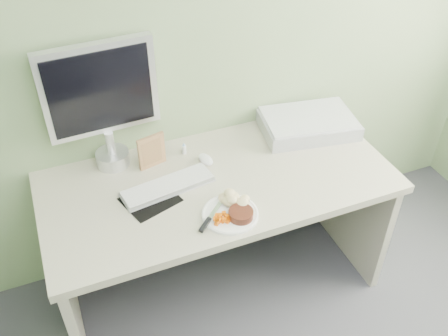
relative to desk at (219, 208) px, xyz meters
name	(u,v)px	position (x,y,z in m)	size (l,w,h in m)	color
wall_back	(186,18)	(0.00, 0.38, 0.80)	(3.50, 3.50, 0.00)	gray
desk	(219,208)	(0.00, 0.00, 0.00)	(1.60, 0.75, 0.73)	#AFAB93
plate	(230,214)	(-0.04, -0.23, 0.19)	(0.24, 0.24, 0.01)	white
steak	(241,214)	(-0.01, -0.27, 0.21)	(0.10, 0.10, 0.03)	black
potato_pile	(233,198)	(-0.01, -0.18, 0.22)	(0.11, 0.08, 0.06)	tan
carrot_heap	(221,217)	(-0.09, -0.26, 0.21)	(0.06, 0.05, 0.04)	#D55304
steak_knife	(209,220)	(-0.14, -0.25, 0.21)	(0.17, 0.16, 0.02)	silver
mousepad	(150,200)	(-0.33, -0.02, 0.18)	(0.22, 0.19, 0.00)	black
keyboard	(168,186)	(-0.23, 0.03, 0.20)	(0.41, 0.12, 0.02)	white
computer_mouse	(206,159)	(-0.01, 0.14, 0.20)	(0.05, 0.10, 0.03)	white
photo_frame	(152,151)	(-0.25, 0.21, 0.27)	(0.13, 0.02, 0.17)	#986947
eyedrop_bottle	(184,149)	(-0.08, 0.25, 0.21)	(0.02, 0.02, 0.06)	white
scanner	(308,124)	(0.57, 0.19, 0.22)	(0.47, 0.31, 0.07)	#A8AAAF
monitor	(102,100)	(-0.42, 0.32, 0.52)	(0.50, 0.16, 0.60)	silver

